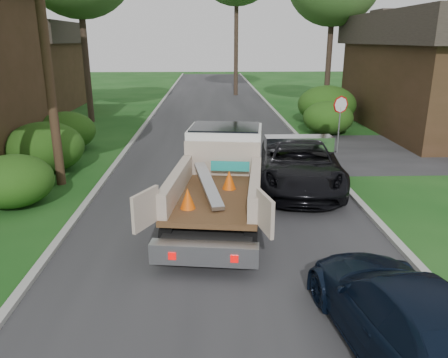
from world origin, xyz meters
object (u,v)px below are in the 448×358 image
house_left_far (18,65)px  navy_suv (406,316)px  utility_pole (43,25)px  black_pickup (300,163)px  stop_sign (340,112)px  flatbed_truck (222,170)px

house_left_far → navy_suv: (16.10, -25.77, -2.38)m
utility_pole → black_pickup: 9.22m
stop_sign → utility_pole: bearing=-159.4°
black_pickup → navy_suv: black_pickup is taller
stop_sign → black_pickup: (-2.58, -4.50, -0.98)m
navy_suv → house_left_far: bearing=-65.2°
house_left_far → navy_suv: 30.48m
utility_pole → navy_suv: 12.73m
house_left_far → black_pickup: house_left_far is taller
flatbed_truck → stop_sign: bearing=58.9°
black_pickup → navy_suv: 8.27m
stop_sign → house_left_far: size_ratio=0.33×
utility_pole → navy_suv: size_ratio=2.17×
utility_pole → black_pickup: size_ratio=1.74×
house_left_far → navy_suv: house_left_far is taller
black_pickup → navy_suv: bearing=-81.8°
stop_sign → house_left_far: 22.81m
house_left_far → utility_pole: bearing=-64.8°
house_left_far → navy_suv: bearing=-58.0°
stop_sign → house_left_far: (-18.70, 13.00, 1.27)m
house_left_far → black_pickup: bearing=-47.4°
stop_sign → navy_suv: 13.08m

